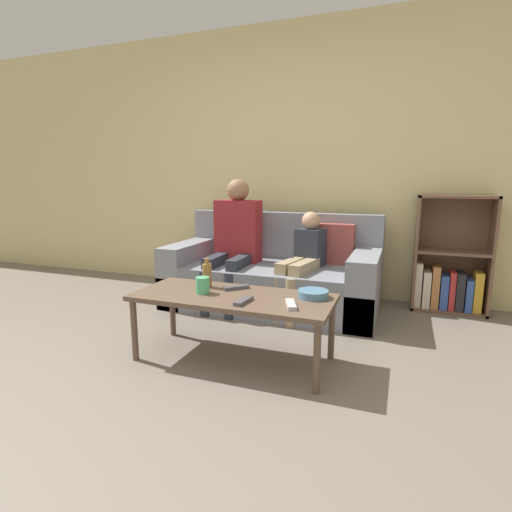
% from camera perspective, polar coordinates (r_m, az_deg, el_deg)
% --- Properties ---
extents(ground_plane, '(22.00, 22.00, 0.00)m').
position_cam_1_polar(ground_plane, '(2.17, -9.92, -20.81)').
color(ground_plane, '#70665B').
extents(wall_back, '(12.00, 0.06, 2.60)m').
position_cam_1_polar(wall_back, '(4.04, 6.87, 13.16)').
color(wall_back, beige).
rests_on(wall_back, ground_plane).
extents(couch, '(1.84, 0.92, 0.83)m').
position_cam_1_polar(couch, '(3.63, 2.67, -2.87)').
color(couch, gray).
rests_on(couch, ground_plane).
extents(bookshelf, '(0.61, 0.28, 1.01)m').
position_cam_1_polar(bookshelf, '(3.86, 25.87, -1.65)').
color(bookshelf, brown).
rests_on(bookshelf, ground_plane).
extents(coffee_table, '(1.25, 0.52, 0.43)m').
position_cam_1_polar(coffee_table, '(2.50, -3.33, -6.46)').
color(coffee_table, brown).
rests_on(coffee_table, ground_plane).
extents(person_adult, '(0.41, 0.63, 1.14)m').
position_cam_1_polar(person_adult, '(3.61, -2.96, 3.05)').
color(person_adult, '#282D38').
rests_on(person_adult, ground_plane).
extents(person_child, '(0.33, 0.66, 0.86)m').
position_cam_1_polar(person_child, '(3.37, 6.67, -0.35)').
color(person_child, '#9E8966').
rests_on(person_child, ground_plane).
extents(cup_near, '(0.09, 0.09, 0.10)m').
position_cam_1_polar(cup_near, '(2.54, -7.63, -4.15)').
color(cup_near, '#4CB77A').
rests_on(cup_near, coffee_table).
extents(tv_remote_0, '(0.06, 0.17, 0.02)m').
position_cam_1_polar(tv_remote_0, '(2.34, -1.78, -6.42)').
color(tv_remote_0, '#47474C').
rests_on(tv_remote_0, coffee_table).
extents(tv_remote_1, '(0.11, 0.18, 0.02)m').
position_cam_1_polar(tv_remote_1, '(2.28, 5.00, -6.90)').
color(tv_remote_1, '#B7B7BC').
rests_on(tv_remote_1, coffee_table).
extents(tv_remote_2, '(0.16, 0.15, 0.02)m').
position_cam_1_polar(tv_remote_2, '(2.62, -2.86, -4.52)').
color(tv_remote_2, '#47474C').
rests_on(tv_remote_2, coffee_table).
extents(snack_bowl, '(0.19, 0.19, 0.05)m').
position_cam_1_polar(snack_bowl, '(2.46, 8.17, -5.38)').
color(snack_bowl, teal).
rests_on(snack_bowl, coffee_table).
extents(bottle, '(0.06, 0.06, 0.19)m').
position_cam_1_polar(bottle, '(2.67, -7.00, -2.69)').
color(bottle, olive).
rests_on(bottle, coffee_table).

